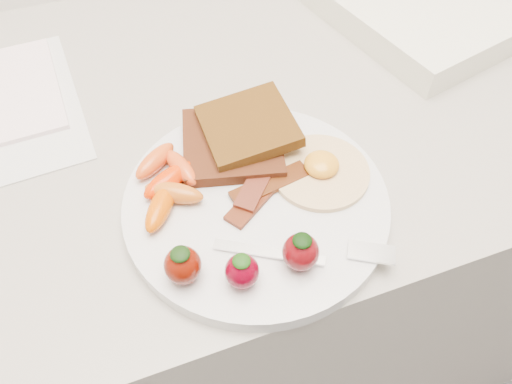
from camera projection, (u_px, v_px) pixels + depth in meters
name	position (u px, v px, depth m)	size (l,w,h in m)	color
counter	(241.00, 273.00, 0.98)	(2.00, 0.60, 0.90)	gray
plate	(256.00, 203.00, 0.51)	(0.27, 0.27, 0.02)	silver
toast_lower	(232.00, 144.00, 0.54)	(0.11, 0.11, 0.01)	black
toast_upper	(248.00, 126.00, 0.54)	(0.10, 0.10, 0.01)	#3B2303
fried_egg	(321.00, 170.00, 0.52)	(0.11, 0.11, 0.02)	#EFEBBF
bacon_strips	(263.00, 186.00, 0.51)	(0.10, 0.09, 0.01)	#430E09
baby_carrots	(168.00, 182.00, 0.50)	(0.08, 0.12, 0.02)	#E43000
strawberries	(242.00, 262.00, 0.44)	(0.14, 0.06, 0.04)	#5E0E03
fork	(316.00, 252.00, 0.46)	(0.16, 0.08, 0.00)	white
notepad	(6.00, 93.00, 0.62)	(0.13, 0.18, 0.01)	white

